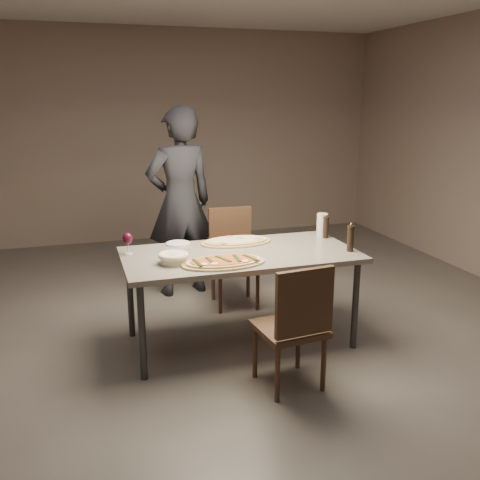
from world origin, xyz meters
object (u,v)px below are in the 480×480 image
object	(u,v)px
chair_near	(296,321)
chair_far	(233,251)
zucchini_pizza	(224,262)
pepper_mill_left	(326,227)
dining_table	(240,259)
diner	(180,203)
ham_pizza	(236,241)
carafe	(322,225)
bread_basket	(173,257)

from	to	relation	value
chair_near	chair_far	world-z (taller)	chair_far
zucchini_pizza	pepper_mill_left	size ratio (longest dim) A/B	2.99
dining_table	chair_far	xyz separation A→B (m)	(0.20, 0.86, -0.18)
dining_table	diner	size ratio (longest dim) A/B	0.98
ham_pizza	chair_near	xyz separation A→B (m)	(0.07, -1.08, -0.27)
dining_table	carafe	world-z (taller)	carafe
carafe	chair_far	distance (m)	0.92
dining_table	chair_far	world-z (taller)	chair_far
chair_far	dining_table	bearing A→B (deg)	80.94
dining_table	chair_near	size ratio (longest dim) A/B	2.03
zucchini_pizza	chair_near	size ratio (longest dim) A/B	0.70
dining_table	pepper_mill_left	distance (m)	0.87
carafe	chair_near	size ratio (longest dim) A/B	0.22
bread_basket	pepper_mill_left	bearing A→B (deg)	13.55
pepper_mill_left	dining_table	bearing A→B (deg)	-166.14
pepper_mill_left	bread_basket	bearing A→B (deg)	-166.45
dining_table	ham_pizza	world-z (taller)	ham_pizza
zucchini_pizza	carafe	distance (m)	1.16
ham_pizza	chair_near	bearing A→B (deg)	-84.92
chair_near	diner	xyz separation A→B (m)	(-0.34, 2.07, 0.42)
bread_basket	ham_pizza	bearing A→B (deg)	33.63
carafe	chair_far	world-z (taller)	carafe
bread_basket	diner	bearing A→B (deg)	76.73
ham_pizza	bread_basket	world-z (taller)	bread_basket
zucchini_pizza	chair_near	xyz separation A→B (m)	(0.33, -0.56, -0.27)
ham_pizza	diner	size ratio (longest dim) A/B	0.32
ham_pizza	diner	world-z (taller)	diner
ham_pizza	dining_table	bearing A→B (deg)	-99.68
carafe	zucchini_pizza	bearing A→B (deg)	-152.89
bread_basket	diner	size ratio (longest dim) A/B	0.12
pepper_mill_left	diner	world-z (taller)	diner
chair_far	bread_basket	bearing A→B (deg)	56.86
dining_table	ham_pizza	distance (m)	0.28
ham_pizza	chair_near	distance (m)	1.12
pepper_mill_left	carafe	world-z (taller)	pepper_mill_left
pepper_mill_left	chair_near	distance (m)	1.29
carafe	dining_table	bearing A→B (deg)	-161.54
pepper_mill_left	chair_near	size ratio (longest dim) A/B	0.23
pepper_mill_left	carafe	size ratio (longest dim) A/B	1.05
carafe	pepper_mill_left	bearing A→B (deg)	-90.00
bread_basket	diner	distance (m)	1.43
dining_table	carafe	xyz separation A→B (m)	(0.83, 0.28, 0.16)
chair_near	chair_far	bearing A→B (deg)	81.82
pepper_mill_left	carafe	distance (m)	0.07
chair_near	carafe	bearing A→B (deg)	51.37
dining_table	chair_far	bearing A→B (deg)	77.13
bread_basket	diner	world-z (taller)	diner
zucchini_pizza	bread_basket	xyz separation A→B (m)	(-0.34, 0.12, 0.03)
dining_table	bread_basket	bearing A→B (deg)	-166.91
zucchini_pizza	bread_basket	world-z (taller)	bread_basket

